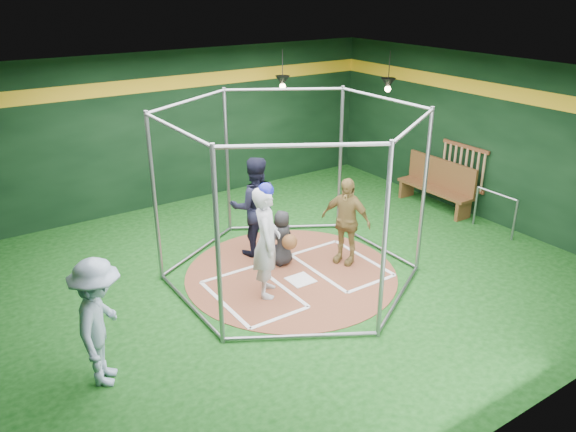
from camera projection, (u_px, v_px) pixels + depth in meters
room_shell at (291, 182)px, 9.44m from camera, size 10.10×9.10×3.53m
clay_disc at (291, 274)px, 10.12m from camera, size 3.80×3.80×0.01m
home_plate at (301, 280)px, 9.88m from camera, size 0.43×0.43×0.01m
batter_box_left at (253, 294)px, 9.43m from camera, size 1.17×1.77×0.01m
batter_box_right at (341, 265)px, 10.41m from camera, size 1.17×1.77×0.01m
batting_cage at (291, 196)px, 9.54m from camera, size 4.05×4.67×3.00m
bat_rack at (463, 166)px, 12.55m from camera, size 0.07×1.25×0.98m
pendant_lamp_near at (283, 81)px, 12.94m from camera, size 0.34×0.34×0.90m
pendant_lamp_far at (388, 83)px, 12.64m from camera, size 0.34×0.34×0.90m
batter_figure at (266, 241)px, 9.11m from camera, size 0.75×0.83×1.97m
visitor_leopard at (346, 221)px, 10.24m from camera, size 0.78×1.04×1.64m
catcher_figure at (283, 238)px, 10.25m from camera, size 0.57×0.61×1.05m
umpire at (255, 207)px, 10.51m from camera, size 1.13×1.01×1.93m
bystander_blue at (100, 323)px, 7.11m from camera, size 1.12×1.32×1.77m
dugout_bench at (438, 183)px, 12.91m from camera, size 0.45×1.94×1.13m
steel_railing at (496, 206)px, 11.59m from camera, size 0.05×1.02×0.88m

